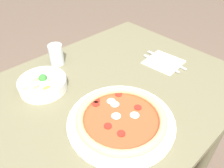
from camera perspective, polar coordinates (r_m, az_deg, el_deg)
name	(u,v)px	position (r m, az deg, el deg)	size (l,w,h in m)	color
dining_table	(101,116)	(0.93, -2.76, -8.27)	(1.15, 0.81, 0.78)	#706B4C
pizza	(121,119)	(0.73, 2.38, -9.08)	(0.36, 0.36, 0.04)	white
bowl	(43,83)	(0.89, -17.69, 0.18)	(0.19, 0.19, 0.07)	white
napkin	(164,62)	(1.04, 13.33, 5.59)	(0.17, 0.17, 0.00)	white
fork	(161,63)	(1.03, 12.71, 5.27)	(0.01, 0.20, 0.00)	silver
knife	(168,61)	(1.05, 14.38, 5.90)	(0.01, 0.22, 0.01)	silver
glass	(56,55)	(1.02, -14.37, 7.45)	(0.06, 0.06, 0.09)	silver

